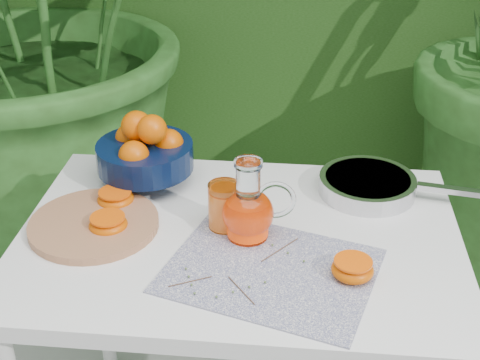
# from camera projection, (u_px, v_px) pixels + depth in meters

# --- Properties ---
(potted_plant_left) EXTENTS (2.17, 2.17, 1.96)m
(potted_plant_left) POSITION_uv_depth(u_px,v_px,m) (41.00, 1.00, 2.41)
(potted_plant_left) COLOR #2A531C
(potted_plant_left) RESTS_ON ground
(white_table) EXTENTS (1.00, 0.70, 0.75)m
(white_table) POSITION_uv_depth(u_px,v_px,m) (239.00, 263.00, 1.55)
(white_table) COLOR white
(white_table) RESTS_ON ground
(placemat) EXTENTS (0.50, 0.43, 0.00)m
(placemat) POSITION_uv_depth(u_px,v_px,m) (270.00, 270.00, 1.39)
(placemat) COLOR #0D144D
(placemat) RESTS_ON white_table
(cutting_board) EXTENTS (0.32, 0.32, 0.02)m
(cutting_board) POSITION_uv_depth(u_px,v_px,m) (94.00, 224.00, 1.53)
(cutting_board) COLOR #AB724D
(cutting_board) RESTS_ON white_table
(fruit_bowl) EXTENTS (0.29, 0.29, 0.19)m
(fruit_bowl) POSITION_uv_depth(u_px,v_px,m) (145.00, 150.00, 1.68)
(fruit_bowl) COLOR black
(fruit_bowl) RESTS_ON white_table
(juice_pitcher) EXTENTS (0.17, 0.12, 0.19)m
(juice_pitcher) POSITION_uv_depth(u_px,v_px,m) (249.00, 211.00, 1.47)
(juice_pitcher) COLOR white
(juice_pitcher) RESTS_ON white_table
(juice_tumbler) EXTENTS (0.10, 0.10, 0.11)m
(juice_tumbler) POSITION_uv_depth(u_px,v_px,m) (225.00, 207.00, 1.51)
(juice_tumbler) COLOR white
(juice_tumbler) RESTS_ON white_table
(saute_pan) EXTENTS (0.44, 0.28, 0.04)m
(saute_pan) POSITION_uv_depth(u_px,v_px,m) (369.00, 184.00, 1.66)
(saute_pan) COLOR #BABABF
(saute_pan) RESTS_ON white_table
(orange_halves) EXTENTS (0.65, 0.32, 0.04)m
(orange_halves) POSITION_uv_depth(u_px,v_px,m) (185.00, 229.00, 1.49)
(orange_halves) COLOR #DE6002
(orange_halves) RESTS_ON white_table
(thyme_sprigs) EXTENTS (0.27, 0.24, 0.01)m
(thyme_sprigs) POSITION_uv_depth(u_px,v_px,m) (240.00, 272.00, 1.38)
(thyme_sprigs) COLOR brown
(thyme_sprigs) RESTS_ON white_table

